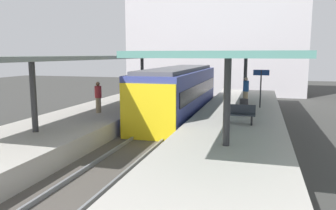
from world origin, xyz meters
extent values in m
plane|color=#383835|center=(0.00, 0.00, 0.00)|extent=(80.00, 80.00, 0.00)
cube|color=#ADA8A0|center=(-3.80, 0.00, 0.50)|extent=(4.40, 28.00, 1.00)
cube|color=#ADA8A0|center=(3.80, 0.00, 0.50)|extent=(4.40, 28.00, 1.00)
cube|color=#4C4742|center=(0.00, 0.00, 0.10)|extent=(3.20, 28.00, 0.20)
cube|color=slate|center=(-0.72, 0.00, 0.27)|extent=(0.08, 28.00, 0.14)
cube|color=slate|center=(0.72, 0.00, 0.27)|extent=(0.08, 28.00, 0.14)
cube|color=#38428C|center=(0.00, 3.75, 1.65)|extent=(2.70, 11.63, 2.90)
cube|color=yellow|center=(0.00, -2.09, 1.50)|extent=(2.65, 0.08, 2.60)
cube|color=black|center=(-1.37, 3.75, 2.00)|extent=(0.04, 10.70, 0.76)
cube|color=black|center=(1.37, 3.75, 2.00)|extent=(0.04, 10.70, 0.76)
cube|color=#515156|center=(0.00, 3.75, 3.20)|extent=(2.16, 11.05, 0.20)
cylinder|color=#333335|center=(-3.80, -4.90, 2.43)|extent=(0.24, 0.24, 2.86)
cylinder|color=#333335|center=(-3.80, 7.70, 2.43)|extent=(0.24, 0.24, 2.86)
cube|color=slate|center=(-3.80, 1.40, 3.94)|extent=(4.18, 21.00, 0.16)
cylinder|color=#333335|center=(3.80, -4.90, 2.50)|extent=(0.24, 0.24, 3.00)
cylinder|color=#333335|center=(3.80, 7.70, 2.50)|extent=(0.24, 0.24, 3.00)
cube|color=slate|center=(3.80, 1.40, 4.08)|extent=(4.18, 21.00, 0.16)
cube|color=black|center=(3.44, -1.16, 1.20)|extent=(0.08, 0.32, 0.40)
cube|color=black|center=(4.54, -1.16, 1.20)|extent=(0.08, 0.32, 0.40)
cube|color=#2D333D|center=(3.99, -1.16, 1.43)|extent=(1.40, 0.40, 0.06)
cube|color=#2D333D|center=(3.99, -0.98, 1.66)|extent=(1.40, 0.06, 0.40)
cylinder|color=#262628|center=(4.86, 3.95, 2.10)|extent=(0.08, 0.08, 2.20)
cube|color=navy|center=(4.86, 3.95, 3.05)|extent=(0.90, 0.06, 0.32)
cylinder|color=#2D2D30|center=(4.05, 1.47, 1.40)|extent=(0.44, 0.44, 0.80)
cylinder|color=#998460|center=(-3.45, -0.12, 1.40)|extent=(0.28, 0.28, 0.80)
cylinder|color=maroon|center=(-3.45, -0.12, 2.12)|extent=(0.36, 0.36, 0.63)
sphere|color=#936B4C|center=(-3.45, -0.12, 2.54)|extent=(0.22, 0.22, 0.22)
cylinder|color=#998460|center=(3.97, 5.30, 1.40)|extent=(0.28, 0.28, 0.80)
cylinder|color=navy|center=(3.97, 5.30, 2.13)|extent=(0.36, 0.36, 0.66)
sphere|color=beige|center=(3.97, 5.30, 2.57)|extent=(0.22, 0.22, 0.22)
cube|color=#B7B2B7|center=(0.03, 20.00, 5.50)|extent=(18.00, 6.00, 11.00)
camera|label=1|loc=(4.88, -16.15, 4.08)|focal=35.80mm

